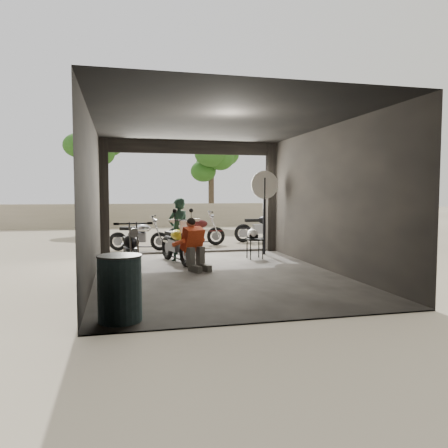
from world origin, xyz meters
name	(u,v)px	position (x,y,z in m)	size (l,w,h in m)	color
ground	(217,275)	(0.00, 0.00, 0.00)	(80.00, 80.00, 0.00)	#7A6D56
garage	(212,214)	(0.00, 0.55, 1.28)	(7.00, 7.13, 3.20)	#2D2B28
boundary_wall	(159,215)	(0.00, 14.00, 0.60)	(18.00, 0.30, 1.20)	gray
tree_left	(96,145)	(-3.00, 12.50, 3.99)	(2.20, 2.20, 5.60)	#382B1E
tree_right	(211,159)	(2.80, 14.00, 3.56)	(2.20, 2.20, 5.00)	#382B1E
main_bike	(176,240)	(-0.64, 1.77, 0.57)	(0.70, 1.70, 1.13)	#F4EBCE
left_bike	(131,248)	(-1.77, 0.38, 0.58)	(0.70, 1.70, 1.15)	black
outside_bike_a	(139,233)	(-1.44, 4.41, 0.53)	(0.65, 1.57, 1.06)	black
outside_bike_b	(196,228)	(0.45, 5.24, 0.57)	(0.70, 1.69, 1.15)	#451110
outside_bike_c	(263,225)	(2.97, 5.85, 0.61)	(0.75, 1.81, 1.23)	black
rider	(179,230)	(-0.54, 2.11, 0.80)	(0.59, 0.38, 1.61)	black
mechanic	(195,246)	(-0.37, 0.57, 0.57)	(0.58, 0.79, 1.14)	#D4441C
stool	(255,242)	(1.44, 1.93, 0.47)	(0.39, 0.39, 0.54)	black
helmet	(252,234)	(1.37, 1.95, 0.67)	(0.28, 0.29, 0.26)	white
oil_drum	(120,289)	(-2.00, -3.00, 0.45)	(0.58, 0.58, 0.90)	#436770
sign_post	(264,198)	(1.94, 2.64, 1.58)	(0.78, 0.08, 2.35)	black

